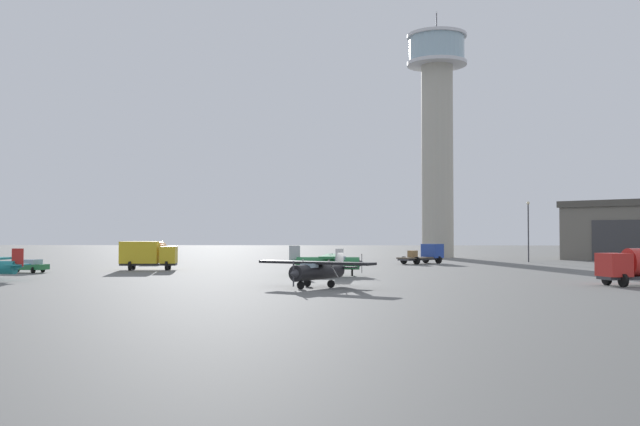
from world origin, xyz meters
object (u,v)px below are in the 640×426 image
at_px(airplane_green, 327,262).
at_px(truck_box_yellow, 147,254).
at_px(truck_fuel_tanker_orange, 157,251).
at_px(car_green, 26,265).
at_px(truck_flatbed_blue, 426,254).
at_px(control_tower, 437,124).
at_px(airplane_black, 318,270).
at_px(light_post_west, 528,226).

distance_m(airplane_green, truck_box_yellow, 22.51).
xyz_separation_m(truck_fuel_tanker_orange, car_green, (-5.87, -27.19, -0.89)).
distance_m(truck_fuel_tanker_orange, truck_flatbed_blue, 37.41).
distance_m(truck_box_yellow, truck_fuel_tanker_orange, 21.50).
relative_size(control_tower, airplane_black, 4.71).
height_order(airplane_black, light_post_west, light_post_west).
height_order(airplane_green, airplane_black, airplane_green).
bearing_deg(airplane_green, car_green, 176.58).
xyz_separation_m(control_tower, light_post_west, (10.51, -20.00, -17.74)).
bearing_deg(car_green, truck_fuel_tanker_orange, -94.42).
height_order(control_tower, truck_flatbed_blue, control_tower).
xyz_separation_m(truck_flatbed_blue, light_post_west, (14.84, 5.19, 3.85)).
xyz_separation_m(truck_fuel_tanker_orange, light_post_west, (52.20, 3.30, 3.49)).
bearing_deg(control_tower, truck_box_yellow, -129.78).
distance_m(airplane_green, truck_flatbed_blue, 31.09).
relative_size(control_tower, truck_box_yellow, 6.70).
height_order(truck_box_yellow, light_post_west, light_post_west).
xyz_separation_m(truck_fuel_tanker_orange, truck_flatbed_blue, (37.36, -1.90, -0.36)).
height_order(truck_flatbed_blue, light_post_west, light_post_west).
bearing_deg(car_green, control_tower, -125.54).
relative_size(airplane_black, truck_flatbed_blue, 1.31).
relative_size(truck_box_yellow, truck_fuel_tanker_orange, 0.91).
distance_m(control_tower, truck_fuel_tanker_orange, 52.26).
distance_m(airplane_green, car_green, 31.28).
height_order(airplane_green, light_post_west, light_post_west).
xyz_separation_m(airplane_green, truck_fuel_tanker_orange, (-25.23, 30.52, 0.30)).
xyz_separation_m(control_tower, airplane_black, (-16.45, -68.86, -21.55)).
distance_m(truck_flatbed_blue, car_green, 50.09).
bearing_deg(car_green, light_post_west, -144.55).
bearing_deg(light_post_west, control_tower, 117.72).
distance_m(control_tower, car_green, 72.80).
bearing_deg(truck_fuel_tanker_orange, car_green, -21.54).
height_order(control_tower, car_green, control_tower).
bearing_deg(control_tower, airplane_black, -103.44).
xyz_separation_m(airplane_green, car_green, (-31.10, 3.33, -0.59)).
distance_m(control_tower, airplane_black, 74.01).
xyz_separation_m(control_tower, truck_fuel_tanker_orange, (-41.69, -23.29, -21.22)).
bearing_deg(airplane_green, truck_flatbed_blue, 69.72).
height_order(control_tower, light_post_west, control_tower).
bearing_deg(truck_flatbed_blue, airplane_black, -151.76).
relative_size(airplane_green, airplane_black, 1.08).
relative_size(truck_fuel_tanker_orange, light_post_west, 0.81).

